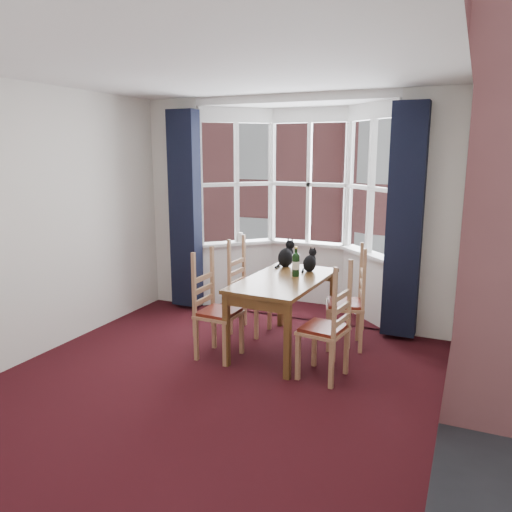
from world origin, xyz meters
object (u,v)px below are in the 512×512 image
Objects in this scene: chair_left_near at (211,313)px; cat_left at (286,256)px; chair_left_far at (243,293)px; cat_right at (310,262)px; candle_tall at (241,237)px; chair_right_near at (332,332)px; chair_right_far at (353,305)px; wine_bottle at (296,263)px; dining_table at (284,287)px.

cat_left is (0.45, 1.01, 0.45)m from chair_left_near.
cat_right is (0.79, 0.09, 0.43)m from chair_left_far.
candle_tall is (-0.54, 1.05, 0.47)m from chair_left_far.
chair_right_near is 1.00× the size of chair_right_far.
candle_tall is (-1.00, 0.85, 0.01)m from cat_left.
chair_left_far is 2.84× the size of wine_bottle.
chair_left_far is at bearing -173.25° from cat_right.
dining_table is at bearing -109.10° from cat_right.
wine_bottle is (-0.59, -0.23, 0.47)m from chair_right_far.
chair_left_far and chair_right_near have the same top height.
wine_bottle is at bearing -103.85° from cat_right.
chair_left_far reaches higher than dining_table.
cat_left is at bearing 161.54° from cat_right.
cat_right is 0.86× the size of wine_bottle.
chair_right_near is 0.88m from chair_right_far.
chair_right_near is at bearing -32.72° from chair_left_far.
cat_right is 1.64m from candle_tall.
cat_left is at bearing 23.59° from chair_left_far.
cat_right is at bearing 174.00° from chair_right_far.
chair_left_near is (-0.63, -0.47, -0.22)m from dining_table.
chair_left_far is at bearing -178.30° from chair_right_far.
cat_right reaches higher than chair_right_far.
chair_right_far is 2.74× the size of cat_left.
chair_left_far is at bearing -156.41° from cat_left.
cat_left reaches higher than chair_right_far.
wine_bottle is 2.39× the size of candle_tall.
chair_left_near is at bearing -143.25° from dining_table.
candle_tall reaches higher than chair_left_near.
chair_left_far is 0.88m from wine_bottle.
candle_tall is at bearing 151.18° from chair_right_far.
chair_right_near is at bearing -60.65° from cat_right.
chair_right_far is 6.79× the size of candle_tall.
wine_bottle is (0.26, -0.39, 0.01)m from cat_left.
chair_right_far is at bearing 21.24° from wine_bottle.
cat_right reaches higher than chair_left_near.
chair_left_far and chair_right_far have the same top height.
cat_left is 1.31m from candle_tall.
cat_right is (0.33, -0.11, -0.02)m from cat_left.
chair_left_near is 1.00× the size of chair_right_near.
dining_table is 0.29m from wine_bottle.
cat_right is at bearing 6.75° from chair_left_far.
cat_left is at bearing 108.28° from dining_table.
cat_right reaches higher than chair_left_far.
chair_left_near and chair_left_far have the same top height.
cat_left is at bearing 65.78° from chair_left_near.
chair_left_near is 6.79× the size of candle_tall.
chair_right_far is at bearing 90.64° from chair_right_near.
chair_left_near is 3.32× the size of cat_right.
chair_left_far is 6.79× the size of candle_tall.
chair_right_far is 0.67m from cat_right.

